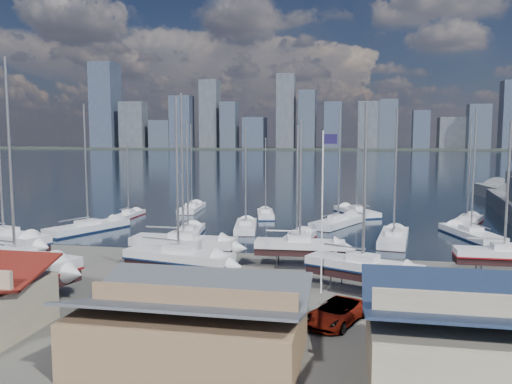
# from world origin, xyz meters

# --- Properties ---
(ground) EXTENTS (1400.00, 1400.00, 0.00)m
(ground) POSITION_xyz_m (0.00, -10.00, 0.00)
(ground) COLOR #605E59
(ground) RESTS_ON ground
(water) EXTENTS (1400.00, 600.00, 0.40)m
(water) POSITION_xyz_m (0.00, 300.00, -0.15)
(water) COLOR #19293A
(water) RESTS_ON ground
(far_shore) EXTENTS (1400.00, 80.00, 2.20)m
(far_shore) POSITION_xyz_m (0.00, 560.00, 1.10)
(far_shore) COLOR #2D332D
(far_shore) RESTS_ON ground
(skyline) EXTENTS (639.14, 43.80, 107.69)m
(skyline) POSITION_xyz_m (-7.83, 553.76, 39.09)
(skyline) COLOR #475166
(skyline) RESTS_ON far_shore
(shed_grey) EXTENTS (12.60, 8.40, 4.17)m
(shed_grey) POSITION_xyz_m (0.00, -26.00, 2.15)
(shed_grey) COLOR #8C6B4C
(shed_grey) RESTS_ON ground
(shed_blue) EXTENTS (13.65, 9.45, 4.71)m
(shed_blue) POSITION_xyz_m (16.00, -26.00, 2.42)
(shed_blue) COLOR #BFB293
(shed_blue) RESTS_ON ground
(sailboat_cradle_0) EXTENTS (11.32, 6.38, 17.51)m
(sailboat_cradle_0) POSITION_xyz_m (-25.61, -8.06, 2.15)
(sailboat_cradle_0) COLOR #2D2D33
(sailboat_cradle_0) RESTS_ON ground
(sailboat_cradle_1) EXTENTS (12.01, 6.11, 18.49)m
(sailboat_cradle_1) POSITION_xyz_m (-17.98, -16.57, 2.20)
(sailboat_cradle_1) COLOR #2D2D33
(sailboat_cradle_1) RESTS_ON ground
(sailboat_cradle_2) EXTENTS (10.19, 3.16, 16.46)m
(sailboat_cradle_2) POSITION_xyz_m (-7.29, -6.55, 2.10)
(sailboat_cradle_2) COLOR #2D2D33
(sailboat_cradle_2) RESTS_ON ground
(sailboat_cradle_3) EXTENTS (10.05, 4.74, 15.69)m
(sailboat_cradle_3) POSITION_xyz_m (-5.82, -12.01, 2.05)
(sailboat_cradle_3) COLOR #2D2D33
(sailboat_cradle_3) RESTS_ON ground
(sailboat_cradle_4) EXTENTS (8.64, 2.84, 14.07)m
(sailboat_cradle_4) POSITION_xyz_m (3.73, -4.74, 1.98)
(sailboat_cradle_4) COLOR #2D2D33
(sailboat_cradle_4) RESTS_ON ground
(sailboat_cradle_5) EXTENTS (9.44, 6.10, 14.94)m
(sailboat_cradle_5) POSITION_xyz_m (9.48, -12.00, 2.02)
(sailboat_cradle_5) COLOR #2D2D33
(sailboat_cradle_5) RESTS_ON ground
(sailboat_cradle_6) EXTENTS (8.40, 2.47, 13.71)m
(sailboat_cradle_6) POSITION_xyz_m (21.80, -4.98, 1.95)
(sailboat_cradle_6) COLOR #2D2D33
(sailboat_cradle_6) RESTS_ON ground
(sailboat_moored_0) EXTENTS (7.51, 12.10, 17.54)m
(sailboat_moored_0) POSITION_xyz_m (-25.67, 8.15, 0.31)
(sailboat_moored_0) COLOR black
(sailboat_moored_0) RESTS_ON water
(sailboat_moored_1) EXTENTS (2.42, 8.17, 12.16)m
(sailboat_moored_1) POSITION_xyz_m (-25.76, 20.59, 0.31)
(sailboat_moored_1) COLOR black
(sailboat_moored_1) RESTS_ON water
(sailboat_moored_2) EXTENTS (3.85, 10.43, 15.40)m
(sailboat_moored_2) POSITION_xyz_m (-18.24, 29.14, 0.32)
(sailboat_moored_2) COLOR black
(sailboat_moored_2) RESTS_ON water
(sailboat_moored_3) EXTENTS (4.34, 10.47, 15.18)m
(sailboat_moored_3) POSITION_xyz_m (-11.51, 7.31, 0.31)
(sailboat_moored_3) COLOR black
(sailboat_moored_3) RESTS_ON water
(sailboat_moored_4) EXTENTS (4.29, 9.97, 14.58)m
(sailboat_moored_4) POSITION_xyz_m (-5.43, 13.26, 0.32)
(sailboat_moored_4) COLOR black
(sailboat_moored_4) RESTS_ON water
(sailboat_moored_5) EXTENTS (4.18, 9.00, 12.98)m
(sailboat_moored_5) POSITION_xyz_m (-4.77, 25.02, 0.31)
(sailboat_moored_5) COLOR black
(sailboat_moored_5) RESTS_ON water
(sailboat_moored_6) EXTENTS (4.06, 9.94, 14.43)m
(sailboat_moored_6) POSITION_xyz_m (2.26, 6.05, 0.31)
(sailboat_moored_6) COLOR black
(sailboat_moored_6) RESTS_ON water
(sailboat_moored_7) EXTENTS (7.74, 11.60, 17.12)m
(sailboat_moored_7) POSITION_xyz_m (6.70, 18.93, 0.32)
(sailboat_moored_7) COLOR black
(sailboat_moored_7) RESTS_ON water
(sailboat_moored_8) EXTENTS (7.67, 10.49, 15.56)m
(sailboat_moored_8) POSITION_xyz_m (9.32, 30.20, 0.31)
(sailboat_moored_8) COLOR black
(sailboat_moored_8) RESTS_ON water
(sailboat_moored_9) EXTENTS (4.49, 11.26, 16.53)m
(sailboat_moored_9) POSITION_xyz_m (13.48, 8.80, 0.32)
(sailboat_moored_9) COLOR black
(sailboat_moored_9) RESTS_ON water
(sailboat_moored_10) EXTENTS (6.17, 11.59, 16.69)m
(sailboat_moored_10) POSITION_xyz_m (23.05, 13.19, 0.31)
(sailboat_moored_10) COLOR black
(sailboat_moored_10) RESTS_ON water
(sailboat_moored_11) EXTENTS (6.53, 10.47, 15.19)m
(sailboat_moored_11) POSITION_xyz_m (24.78, 23.44, 0.31)
(sailboat_moored_11) COLOR black
(sailboat_moored_11) RESTS_ON water
(car_a) EXTENTS (1.90, 4.38, 1.47)m
(car_a) POSITION_xyz_m (-6.97, -18.99, 0.74)
(car_a) COLOR gray
(car_a) RESTS_ON ground
(car_b) EXTENTS (4.34, 1.63, 1.42)m
(car_b) POSITION_xyz_m (-6.80, -20.01, 0.71)
(car_b) COLOR gray
(car_b) RESTS_ON ground
(car_c) EXTENTS (4.57, 6.12, 1.54)m
(car_c) POSITION_xyz_m (7.64, -19.09, 0.77)
(car_c) COLOR gray
(car_c) RESTS_ON ground
(car_d) EXTENTS (3.76, 5.78, 1.56)m
(car_d) POSITION_xyz_m (11.93, -19.88, 0.78)
(car_d) COLOR gray
(car_d) RESTS_ON ground
(flagpole) EXTENTS (1.13, 0.12, 12.83)m
(flagpole) POSITION_xyz_m (6.35, -12.66, 7.44)
(flagpole) COLOR white
(flagpole) RESTS_ON ground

